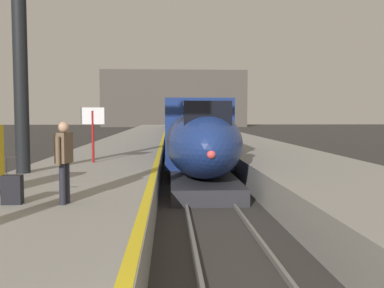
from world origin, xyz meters
The scene contains 10 objects.
platform_left centered at (-4.05, 24.75, 0.53)m, with size 4.80×110.00×1.05m, color gray.
platform_right centered at (4.05, 24.75, 0.53)m, with size 4.80×110.00×1.05m, color gray.
platform_left_safety_stripe centered at (-1.77, 24.75, 1.05)m, with size 0.20×107.80×0.01m, color yellow.
rail_main_left centered at (-0.75, 27.50, 0.06)m, with size 0.08×110.00×0.12m, color slate.
rail_main_right centered at (0.75, 27.50, 0.06)m, with size 0.08×110.00×0.12m, color slate.
highspeed_train_main centered at (0.00, 37.50, 1.96)m, with size 2.92×56.00×3.60m.
passenger_near_edge centered at (-3.43, 6.15, 2.04)m, with size 0.31×0.55×1.69m.
rolling_suitcase centered at (-4.50, 6.19, 1.35)m, with size 0.40×0.22×0.98m.
departure_info_board centered at (-4.21, 13.87, 2.56)m, with size 0.90×0.10×2.12m.
terminus_back_wall centered at (0.00, 102.00, 7.00)m, with size 36.00×2.00×14.00m, color #4C4742.
Camera 1 is at (-1.28, -2.57, 2.87)m, focal length 39.57 mm.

